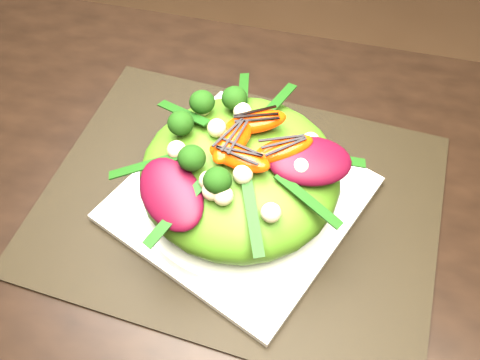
% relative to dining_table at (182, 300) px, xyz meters
% --- Properties ---
extents(dining_table, '(1.60, 0.90, 0.75)m').
position_rel_dining_table_xyz_m(dining_table, '(0.00, 0.00, 0.00)').
color(dining_table, black).
rests_on(dining_table, floor).
extents(placemat, '(0.48, 0.38, 0.00)m').
position_rel_dining_table_xyz_m(placemat, '(0.03, 0.13, 0.02)').
color(placemat, black).
rests_on(placemat, dining_table).
extents(plate_base, '(0.32, 0.32, 0.01)m').
position_rel_dining_table_xyz_m(plate_base, '(0.03, 0.13, 0.03)').
color(plate_base, white).
rests_on(plate_base, placemat).
extents(salad_bowl, '(0.29, 0.29, 0.02)m').
position_rel_dining_table_xyz_m(salad_bowl, '(0.03, 0.13, 0.04)').
color(salad_bowl, silver).
rests_on(salad_bowl, plate_base).
extents(lettuce_mound, '(0.24, 0.24, 0.08)m').
position_rel_dining_table_xyz_m(lettuce_mound, '(0.03, 0.13, 0.08)').
color(lettuce_mound, '#497816').
rests_on(lettuce_mound, salad_bowl).
extents(radicchio_leaf, '(0.10, 0.08, 0.02)m').
position_rel_dining_table_xyz_m(radicchio_leaf, '(0.11, 0.13, 0.12)').
color(radicchio_leaf, '#400615').
rests_on(radicchio_leaf, lettuce_mound).
extents(orange_segment, '(0.07, 0.05, 0.02)m').
position_rel_dining_table_xyz_m(orange_segment, '(0.03, 0.16, 0.13)').
color(orange_segment, '#FF3204').
rests_on(orange_segment, lettuce_mound).
extents(broccoli_floret, '(0.04, 0.04, 0.04)m').
position_rel_dining_table_xyz_m(broccoli_floret, '(-0.02, 0.16, 0.13)').
color(broccoli_floret, black).
rests_on(broccoli_floret, lettuce_mound).
extents(macadamia_nut, '(0.02, 0.02, 0.02)m').
position_rel_dining_table_xyz_m(macadamia_nut, '(0.07, 0.09, 0.12)').
color(macadamia_nut, beige).
rests_on(macadamia_nut, lettuce_mound).
extents(balsamic_drizzle, '(0.04, 0.02, 0.00)m').
position_rel_dining_table_xyz_m(balsamic_drizzle, '(0.03, 0.16, 0.13)').
color(balsamic_drizzle, black).
rests_on(balsamic_drizzle, orange_segment).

